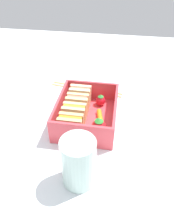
{
  "coord_description": "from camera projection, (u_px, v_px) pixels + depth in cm",
  "views": [
    {
      "loc": [
        -38.56,
        -6.2,
        34.11
      ],
      "look_at": [
        0.0,
        0.0,
        2.7
      ],
      "focal_mm": 35.0,
      "sensor_mm": 36.0,
      "label": 1
    }
  ],
  "objects": [
    {
      "name": "chopstick_pair",
      "position": [
        86.0,
        88.0,
        0.62
      ],
      "size": [
        5.38,
        20.81,
        0.7
      ],
      "color": "tan",
      "rests_on": "ground_plane"
    },
    {
      "name": "sandwich_center",
      "position": [
        77.0,
        104.0,
        0.51
      ],
      "size": [
        2.8,
        5.17,
        4.4
      ],
      "color": "#E2BB7C",
      "rests_on": "bento_tray"
    },
    {
      "name": "drinking_glass",
      "position": [
        78.0,
        162.0,
        0.36
      ],
      "size": [
        5.87,
        5.87,
        9.63
      ],
      "primitive_type": "cylinder",
      "color": "silver",
      "rests_on": "ground_plane"
    },
    {
      "name": "strawberry_left",
      "position": [
        99.0,
        126.0,
        0.46
      ],
      "size": [
        3.18,
        3.18,
        3.78
      ],
      "color": "red",
      "rests_on": "bento_tray"
    },
    {
      "name": "sandwich_center_left",
      "position": [
        74.0,
        114.0,
        0.49
      ],
      "size": [
        2.8,
        5.17,
        4.4
      ],
      "color": "#E1B681",
      "rests_on": "bento_tray"
    },
    {
      "name": "sandwich_center_right",
      "position": [
        80.0,
        95.0,
        0.54
      ],
      "size": [
        2.8,
        5.17,
        4.4
      ],
      "color": "beige",
      "rests_on": "bento_tray"
    },
    {
      "name": "ground_plane",
      "position": [
        87.0,
        124.0,
        0.52
      ],
      "size": [
        120.0,
        120.0,
        2.0
      ],
      "primitive_type": "cube",
      "color": "white"
    },
    {
      "name": "bento_tray",
      "position": [
        87.0,
        119.0,
        0.51
      ],
      "size": [
        16.61,
        13.29,
        1.2
      ],
      "primitive_type": "cube",
      "color": "#D6414A",
      "rests_on": "ground_plane"
    },
    {
      "name": "sandwich_left",
      "position": [
        71.0,
        125.0,
        0.46
      ],
      "size": [
        2.8,
        5.17,
        4.4
      ],
      "color": "tan",
      "rests_on": "bento_tray"
    },
    {
      "name": "folded_napkin",
      "position": [
        165.0,
        134.0,
        0.48
      ],
      "size": [
        17.45,
        13.61,
        0.4
      ],
      "primitive_type": "cube",
      "rotation": [
        0.0,
        0.0,
        0.29
      ],
      "color": "white",
      "rests_on": "ground_plane"
    },
    {
      "name": "bento_rim",
      "position": [
        87.0,
        109.0,
        0.5
      ],
      "size": [
        16.61,
        13.29,
        4.72
      ],
      "color": "#D6414A",
      "rests_on": "bento_tray"
    },
    {
      "name": "carrot_stick_far_left",
      "position": [
        100.0,
        115.0,
        0.51
      ],
      "size": [
        4.4,
        2.03,
        1.15
      ],
      "primitive_type": "cylinder",
      "rotation": [
        1.57,
        0.0,
        4.93
      ],
      "color": "orange",
      "rests_on": "bento_tray"
    },
    {
      "name": "strawberry_far_left",
      "position": [
        101.0,
        100.0,
        0.54
      ],
      "size": [
        2.42,
        2.42,
        3.02
      ],
      "color": "red",
      "rests_on": "bento_tray"
    }
  ]
}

